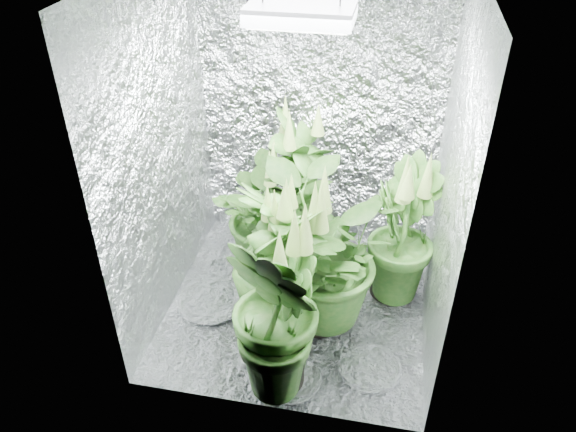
# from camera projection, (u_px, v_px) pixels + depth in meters

# --- Properties ---
(ground) EXTENTS (1.60, 1.60, 0.00)m
(ground) POSITION_uv_depth(u_px,v_px,m) (297.00, 304.00, 3.63)
(ground) COLOR silver
(ground) RESTS_ON ground
(walls) EXTENTS (1.62, 1.62, 2.00)m
(walls) POSITION_uv_depth(u_px,v_px,m) (299.00, 170.00, 3.06)
(walls) COLOR silver
(walls) RESTS_ON ground
(grow_lamp) EXTENTS (0.50, 0.30, 0.22)m
(grow_lamp) POSITION_uv_depth(u_px,v_px,m) (301.00, 14.00, 2.59)
(grow_lamp) COLOR gray
(grow_lamp) RESTS_ON ceiling
(plant_a) EXTENTS (0.98, 0.98, 0.93)m
(plant_a) POSITION_uv_depth(u_px,v_px,m) (271.00, 212.00, 3.71)
(plant_a) COLOR black
(plant_a) RESTS_ON ground
(plant_b) EXTENTS (0.69, 0.69, 1.12)m
(plant_b) POSITION_uv_depth(u_px,v_px,m) (298.00, 185.00, 3.86)
(plant_b) COLOR black
(plant_b) RESTS_ON ground
(plant_c) EXTENTS (0.61, 0.61, 1.03)m
(plant_c) POSITION_uv_depth(u_px,v_px,m) (400.00, 235.00, 3.47)
(plant_c) COLOR black
(plant_c) RESTS_ON ground
(plant_d) EXTENTS (0.70, 0.70, 0.98)m
(plant_d) POSITION_uv_depth(u_px,v_px,m) (273.00, 258.00, 3.29)
(plant_d) COLOR black
(plant_d) RESTS_ON ground
(plant_e) EXTENTS (0.94, 0.94, 1.05)m
(plant_e) POSITION_uv_depth(u_px,v_px,m) (321.00, 259.00, 3.23)
(plant_e) COLOR black
(plant_e) RESTS_ON ground
(plant_f) EXTENTS (0.72, 0.72, 1.07)m
(plant_f) POSITION_uv_depth(u_px,v_px,m) (288.00, 278.00, 3.08)
(plant_f) COLOR black
(plant_f) RESTS_ON ground
(plant_g) EXTENTS (0.78, 0.78, 1.13)m
(plant_g) POSITION_uv_depth(u_px,v_px,m) (279.00, 315.00, 2.81)
(plant_g) COLOR black
(plant_g) RESTS_ON ground
(circulation_fan) EXTENTS (0.17, 0.31, 0.36)m
(circulation_fan) POSITION_uv_depth(u_px,v_px,m) (395.00, 275.00, 3.63)
(circulation_fan) COLOR black
(circulation_fan) RESTS_ON ground
(plant_label) EXTENTS (0.05, 0.03, 0.08)m
(plant_label) POSITION_uv_depth(u_px,v_px,m) (289.00, 352.00, 2.90)
(plant_label) COLOR white
(plant_label) RESTS_ON plant_g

